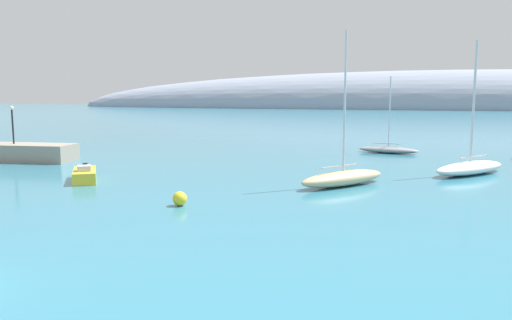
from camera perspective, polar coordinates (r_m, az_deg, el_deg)
distant_ridge at (r=252.60m, az=20.34°, el=5.54°), size 398.93×54.97×36.65m
sailboat_grey_near_shore at (r=56.73m, az=15.00°, el=1.21°), size 6.82×2.95×8.43m
sailboat_sand_mid_mooring at (r=35.51m, az=10.00°, el=-1.96°), size 5.97×7.32×10.79m
sailboat_white_outer_mooring at (r=43.66m, az=23.45°, el=-0.72°), size 6.86×8.07×10.68m
motorboat_yellow_foreground at (r=39.09m, az=-19.14°, el=-1.61°), size 3.86×4.46×1.26m
mooring_buoy_yellow at (r=29.03m, az=-8.78°, el=-4.42°), size 0.84×0.84×0.84m
harbor_lamp_post at (r=53.64m, az=-26.27°, el=4.15°), size 0.36×0.36×3.67m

